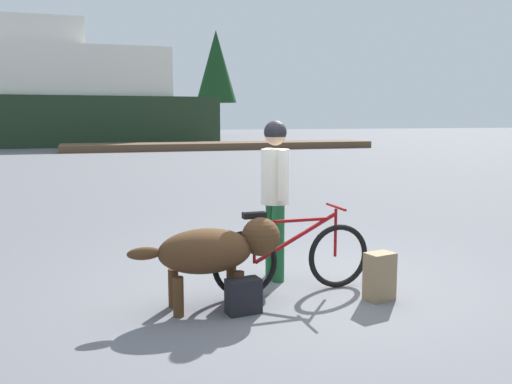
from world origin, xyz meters
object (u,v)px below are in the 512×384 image
Objects in this scene: bicycle at (292,257)px; person_cyclist at (275,184)px; backpack at (380,276)px; dog at (216,250)px; handbag_pannier at (243,296)px.

bicycle is 0.97× the size of person_cyclist.
bicycle is 0.92m from backpack.
bicycle is at bearing 146.64° from backpack.
person_cyclist is (-0.00, 0.51, 0.72)m from bicycle.
dog is 1.68m from backpack.
handbag_pannier is at bearing -50.25° from dog.
backpack is at bearing -10.19° from dog.
backpack is at bearing -1.96° from handbag_pannier.
person_cyclist reaches higher than dog.
handbag_pannier is (0.20, -0.24, -0.40)m from dog.
person_cyclist is 5.40× the size of handbag_pannier.
backpack is (0.76, -1.01, -0.86)m from person_cyclist.
backpack is at bearing -53.09° from person_cyclist.
bicycle is 0.83m from handbag_pannier.
dog is 4.46× the size of handbag_pannier.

